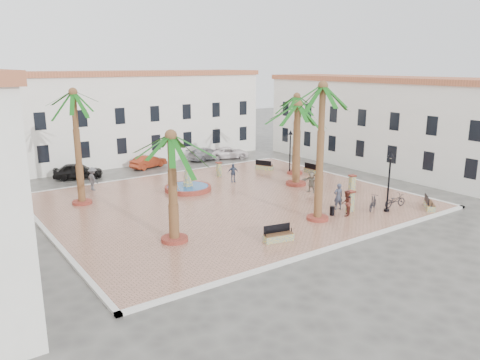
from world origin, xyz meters
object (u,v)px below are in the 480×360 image
(lamppost_s, at_px, (390,171))
(car_silver, at_px, (207,154))
(litter_bin, at_px, (332,211))
(cyclist_b, at_px, (346,203))
(palm_e, at_px, (298,115))
(car_black, at_px, (78,171))
(fountain, at_px, (188,187))
(pedestrian_north, at_px, (93,179))
(palm_sw, at_px, (171,150))
(bollard_e, at_px, (352,183))
(bicycle_a, at_px, (395,200))
(pedestrian_fountain_b, at_px, (233,173))
(bollard_n, at_px, (219,169))
(bench_se, at_px, (429,205))
(bench_ne, at_px, (264,167))
(bollard_se, at_px, (350,201))
(pedestrian_fountain_a, at_px, (174,187))
(bicycle_b, at_px, (373,203))
(cyclist_a, at_px, (338,196))
(palm_s, at_px, (322,100))
(palm_ne, at_px, (297,105))
(bench_s, at_px, (278,237))
(lamppost_e, at_px, (290,144))
(pedestrian_east, at_px, (311,182))
(car_red, at_px, (148,162))
(car_white, at_px, (229,153))
(palm_nw, at_px, (74,104))

(lamppost_s, relative_size, car_silver, 0.93)
(litter_bin, bearing_deg, cyclist_b, -39.99)
(palm_e, relative_size, car_black, 1.67)
(fountain, height_order, pedestrian_north, fountain)
(palm_sw, bearing_deg, pedestrian_north, 90.52)
(bollard_e, height_order, bicycle_a, bollard_e)
(fountain, relative_size, pedestrian_fountain_b, 2.29)
(bollard_n, relative_size, pedestrian_north, 0.70)
(bench_se, relative_size, bench_ne, 0.90)
(palm_e, xyz_separation_m, bollard_n, (-3.68, 6.40, -5.25))
(bench_se, xyz_separation_m, bollard_se, (-5.09, 2.86, 0.50))
(pedestrian_fountain_a, bearing_deg, bicycle_b, -56.42)
(bollard_se, xyz_separation_m, bicycle_b, (1.55, -0.73, -0.23))
(bench_se, height_order, cyclist_a, cyclist_a)
(bench_se, relative_size, car_silver, 0.36)
(palm_e, distance_m, bollard_e, 7.12)
(palm_s, height_order, palm_ne, palm_s)
(litter_bin, height_order, cyclist_b, cyclist_b)
(bench_se, xyz_separation_m, car_silver, (-3.40, 24.89, 0.25))
(litter_bin, relative_size, bicycle_a, 0.35)
(palm_e, height_order, bollard_e, palm_e)
(lamppost_s, bearing_deg, bench_ne, 85.27)
(bicycle_a, height_order, pedestrian_north, pedestrian_north)
(palm_sw, height_order, lamppost_s, palm_sw)
(bollard_n, distance_m, bicycle_a, 16.17)
(bench_s, relative_size, bicycle_a, 1.03)
(lamppost_e, bearing_deg, car_silver, 103.46)
(bollard_e, distance_m, cyclist_a, 4.96)
(pedestrian_fountain_b, relative_size, pedestrian_east, 0.94)
(pedestrian_fountain_b, xyz_separation_m, car_silver, (3.61, 10.36, -0.31))
(pedestrian_north, height_order, car_red, pedestrian_north)
(bench_se, xyz_separation_m, car_black, (-17.54, 24.18, 0.32))
(palm_sw, height_order, bollard_e, palm_sw)
(fountain, bearing_deg, bicycle_a, -51.66)
(cyclist_b, relative_size, pedestrian_fountain_a, 0.97)
(car_silver, bearing_deg, palm_ne, -175.31)
(litter_bin, xyz_separation_m, car_black, (-10.78, 21.23, 0.26))
(lamppost_s, height_order, litter_bin, lamppost_s)
(fountain, xyz_separation_m, car_red, (1.28, 10.43, 0.23))
(palm_ne, distance_m, bollard_se, 13.18)
(lamppost_e, height_order, cyclist_a, lamppost_e)
(bollard_se, distance_m, car_red, 22.53)
(bollard_n, height_order, litter_bin, bollard_n)
(car_black, distance_m, car_white, 16.61)
(car_red, bearing_deg, palm_nw, 115.55)
(bench_s, height_order, bench_ne, bench_s)
(bench_ne, xyz_separation_m, lamppost_e, (0.88, -2.74, 2.52))
(bollard_e, bearing_deg, pedestrian_fountain_b, 125.01)
(palm_nw, height_order, palm_sw, palm_nw)
(fountain, bearing_deg, palm_ne, -2.67)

